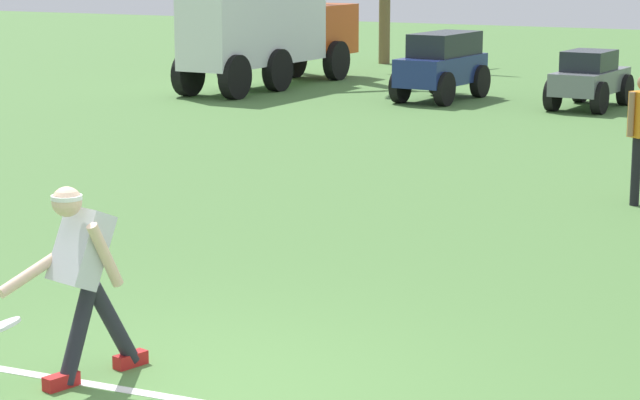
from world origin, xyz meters
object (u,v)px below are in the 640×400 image
at_px(frisbee_thrower, 83,271).
at_px(box_truck, 269,31).
at_px(frisbee_in_flight, 2,326).
at_px(parked_car_slot_b, 590,79).
at_px(parked_car_slot_a, 442,64).

distance_m(frisbee_thrower, box_truck, 18.84).
xyz_separation_m(frisbee_in_flight, parked_car_slot_b, (-0.52, 17.11, 0.08)).
xyz_separation_m(frisbee_thrower, parked_car_slot_a, (-3.84, 16.60, -0.08)).
bearing_deg(frisbee_in_flight, box_truck, 113.81).
height_order(frisbee_thrower, box_truck, box_truck).
xyz_separation_m(frisbee_thrower, parked_car_slot_b, (-0.85, 16.64, -0.23)).
bearing_deg(parked_car_slot_b, parked_car_slot_a, -179.22).
distance_m(parked_car_slot_a, parked_car_slot_b, 2.99).
bearing_deg(frisbee_thrower, box_truck, 115.33).
distance_m(frisbee_thrower, frisbee_in_flight, 0.66).
relative_size(frisbee_thrower, parked_car_slot_a, 0.57).
bearing_deg(frisbee_in_flight, parked_car_slot_a, 101.59).
xyz_separation_m(frisbee_thrower, box_truck, (-8.06, 17.03, 0.44)).
bearing_deg(parked_car_slot_a, frisbee_in_flight, -78.41).
bearing_deg(frisbee_in_flight, frisbee_thrower, 54.94).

